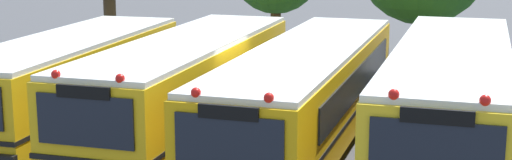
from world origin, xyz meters
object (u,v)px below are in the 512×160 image
Objects in this scene: school_bus_2 at (308,91)px; school_bus_0 at (70,77)px; school_bus_1 at (188,84)px; school_bus_3 at (450,99)px.

school_bus_0 is at bearing 1.21° from school_bus_2.
school_bus_1 is 0.89× the size of school_bus_2.
school_bus_1 is at bearing -1.20° from school_bus_3.
school_bus_2 is at bearing 178.29° from school_bus_0.
school_bus_0 is at bearing -1.42° from school_bus_3.
school_bus_2 is 3.38m from school_bus_3.
school_bus_2 is (3.04, 0.13, -0.03)m from school_bus_1.
school_bus_1 is at bearing 175.71° from school_bus_0.
school_bus_1 is 3.05m from school_bus_2.
school_bus_3 is at bearing 176.12° from school_bus_0.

